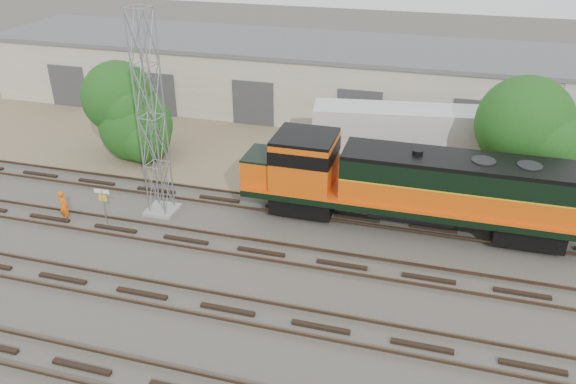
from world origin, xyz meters
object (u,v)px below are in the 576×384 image
(signal_tower, at_px, (152,121))
(semi_trailer, at_px, (424,132))
(worker, at_px, (64,206))
(locomotive, at_px, (408,184))

(signal_tower, distance_m, semi_trailer, 16.56)
(signal_tower, distance_m, worker, 6.72)
(locomotive, relative_size, signal_tower, 1.63)
(locomotive, height_order, signal_tower, signal_tower)
(signal_tower, relative_size, semi_trailer, 0.82)
(locomotive, distance_m, semi_trailer, 7.38)
(signal_tower, xyz_separation_m, semi_trailer, (13.31, 9.46, -2.77))
(locomotive, bearing_deg, semi_trailer, 87.28)
(locomotive, distance_m, worker, 18.09)
(locomotive, relative_size, semi_trailer, 1.34)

